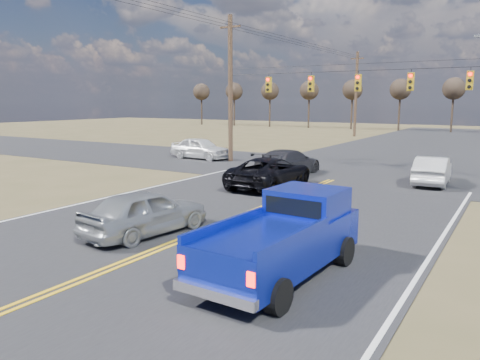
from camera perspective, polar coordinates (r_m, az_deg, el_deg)
The scene contains 12 objects.
ground at distance 13.80m, azimuth -9.90°, elevation -8.38°, with size 160.00×160.00×0.00m, color brown.
road_main at distance 22.07m, azimuth 7.44°, elevation -1.53°, with size 14.00×120.00×0.02m, color #28282B.
road_cross at distance 29.46m, azimuth 13.78°, elevation 1.07°, with size 120.00×12.00×0.02m, color #28282B.
signal_gantry at distance 28.82m, azimuth 15.03°, elevation 10.94°, with size 19.60×4.83×10.00m.
utility_poles at distance 28.22m, azimuth 13.58°, elevation 11.37°, with size 19.60×58.32×10.00m.
treeline at distance 37.83m, azimuth 18.36°, elevation 11.35°, with size 87.00×117.80×7.40m.
pickup_truck at distance 11.42m, azimuth 5.45°, elevation -7.02°, with size 2.34×5.40×1.99m.
silver_suv at distance 15.24m, azimuth -11.47°, elevation -3.82°, with size 1.75×4.35×1.48m, color #95999C.
black_suv at distance 23.09m, azimuth 3.70°, elevation 0.92°, with size 2.50×5.42×1.51m, color black.
white_car_queue at distance 25.85m, azimuth 22.40°, elevation 1.08°, with size 1.53×4.40×1.45m, color #BBBBBB.
dgrey_car_queue at distance 27.03m, azimuth 5.84°, elevation 2.17°, with size 2.12×5.21×1.51m, color #323136.
cross_car_west at distance 34.67m, azimuth -4.86°, elevation 3.88°, with size 4.68×1.88×1.59m, color white.
Camera 1 is at (8.73, -9.82, 4.23)m, focal length 35.00 mm.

